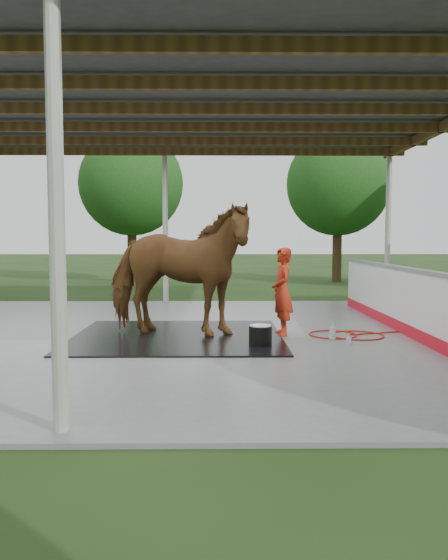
{
  "coord_description": "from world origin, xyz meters",
  "views": [
    {
      "loc": [
        1.34,
        -9.27,
        1.69
      ],
      "look_at": [
        1.44,
        -0.21,
        1.0
      ],
      "focal_mm": 35.0,
      "sensor_mm": 36.0,
      "label": 1
    }
  ],
  "objects_px": {
    "handler": "(282,292)",
    "wash_bucket": "(260,335)",
    "horse": "(177,270)",
    "dasher_board": "(407,303)"
  },
  "relations": [
    {
      "from": "handler",
      "to": "wash_bucket",
      "type": "distance_m",
      "value": 1.21
    },
    {
      "from": "horse",
      "to": "wash_bucket",
      "type": "distance_m",
      "value": 1.83
    },
    {
      "from": "wash_bucket",
      "to": "handler",
      "type": "bearing_deg",
      "value": 65.49
    },
    {
      "from": "dasher_board",
      "to": "handler",
      "type": "xyz_separation_m",
      "value": [
        -2.17,
        -0.09,
        0.2
      ]
    },
    {
      "from": "horse",
      "to": "wash_bucket",
      "type": "relative_size",
      "value": 7.32
    },
    {
      "from": "dasher_board",
      "to": "wash_bucket",
      "type": "distance_m",
      "value": 2.84
    },
    {
      "from": "dasher_board",
      "to": "wash_bucket",
      "type": "xyz_separation_m",
      "value": [
        -2.61,
        -1.06,
        -0.38
      ]
    },
    {
      "from": "horse",
      "to": "wash_bucket",
      "type": "bearing_deg",
      "value": -108.14
    },
    {
      "from": "handler",
      "to": "wash_bucket",
      "type": "relative_size",
      "value": 4.23
    },
    {
      "from": "wash_bucket",
      "to": "horse",
      "type": "bearing_deg",
      "value": 148.03
    }
  ]
}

